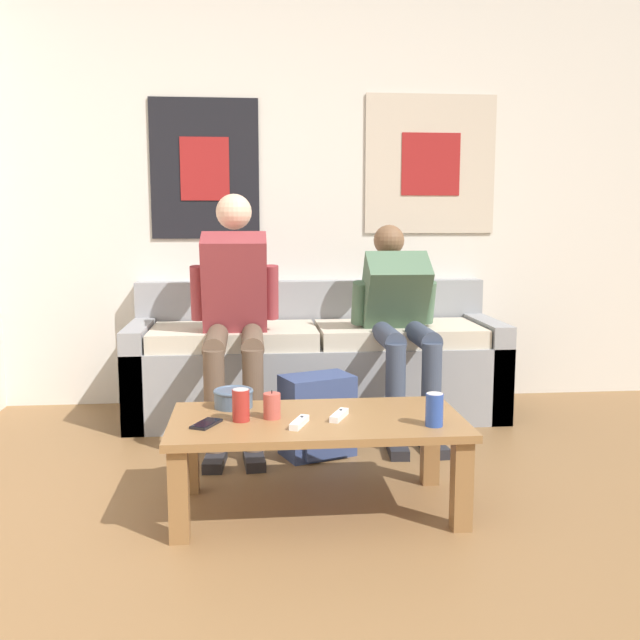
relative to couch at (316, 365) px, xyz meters
name	(u,v)px	position (x,y,z in m)	size (l,w,h in m)	color
ground_plane	(376,631)	(-0.04, -2.23, -0.29)	(18.00, 18.00, 0.00)	brown
wall_back	(304,195)	(-0.04, 0.36, 0.99)	(10.00, 0.07, 2.55)	silver
couch	(316,365)	(0.00, 0.00, 0.00)	(2.11, 0.71, 0.76)	gray
coffee_table	(317,433)	(-0.12, -1.38, 0.02)	(1.13, 0.57, 0.37)	olive
person_seated_adult	(234,305)	(-0.46, -0.37, 0.40)	(0.47, 0.93, 1.27)	brown
person_seated_teen	(399,315)	(0.42, -0.32, 0.33)	(0.47, 0.96, 1.10)	#384256
backpack	(318,418)	(-0.06, -0.74, -0.10)	(0.38, 0.32, 0.39)	navy
ceramic_bowl	(233,397)	(-0.45, -1.20, 0.13)	(0.16, 0.16, 0.08)	#475B75
pillar_candle	(272,406)	(-0.30, -1.38, 0.13)	(0.07, 0.07, 0.11)	#B24C42
drink_can_blue	(434,410)	(0.30, -1.53, 0.15)	(0.07, 0.07, 0.12)	#28479E
drink_can_red	(241,405)	(-0.41, -1.40, 0.15)	(0.07, 0.07, 0.12)	maroon
game_controller_near_left	(338,415)	(-0.04, -1.40, 0.10)	(0.09, 0.15, 0.03)	white
game_controller_near_right	(299,423)	(-0.20, -1.48, 0.10)	(0.08, 0.15, 0.03)	white
cell_phone	(206,424)	(-0.54, -1.44, 0.09)	(0.12, 0.15, 0.01)	black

